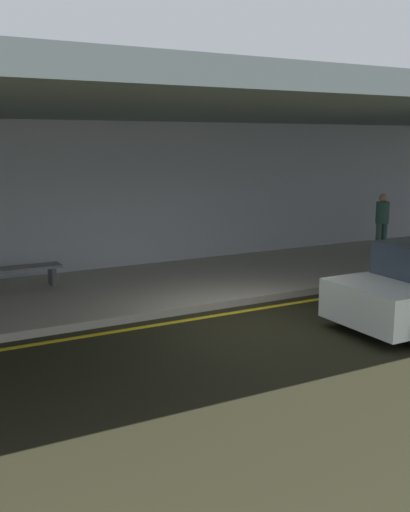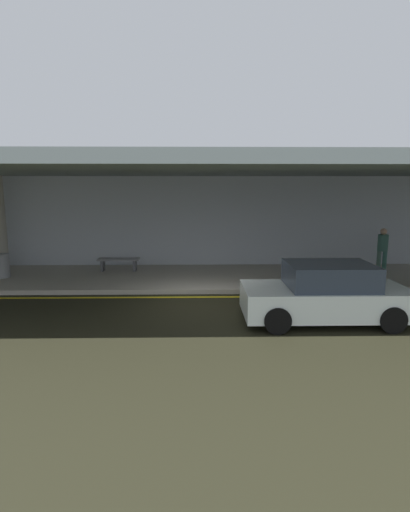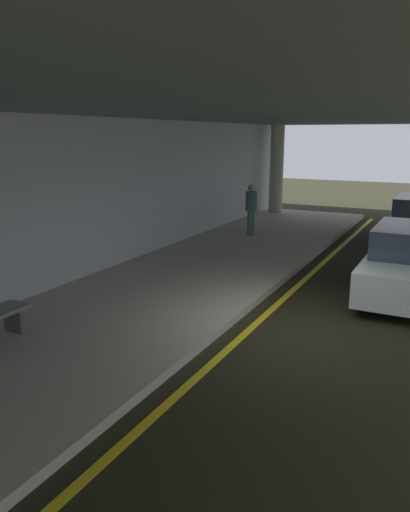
{
  "view_description": "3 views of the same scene",
  "coord_description": "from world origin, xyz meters",
  "views": [
    {
      "loc": [
        -5.81,
        -8.91,
        3.31
      ],
      "look_at": [
        -0.03,
        1.67,
        0.97
      ],
      "focal_mm": 41.66,
      "sensor_mm": 36.0,
      "label": 1
    },
    {
      "loc": [
        -0.2,
        -11.6,
        3.4
      ],
      "look_at": [
        0.07,
        2.12,
        1.04
      ],
      "focal_mm": 28.66,
      "sensor_mm": 36.0,
      "label": 2
    },
    {
      "loc": [
        -8.08,
        -2.4,
        3.4
      ],
      "look_at": [
        -0.05,
        1.73,
        1.16
      ],
      "focal_mm": 34.55,
      "sensor_mm": 36.0,
      "label": 3
    }
  ],
  "objects": [
    {
      "name": "ground_plane",
      "position": [
        0.0,
        0.0,
        0.0
      ],
      "size": [
        60.0,
        60.0,
        0.0
      ],
      "primitive_type": "plane",
      "color": "black"
    },
    {
      "name": "sidewalk",
      "position": [
        0.0,
        3.1,
        0.07
      ],
      "size": [
        26.0,
        4.2,
        0.15
      ],
      "primitive_type": "cube",
      "color": "#AEA79A",
      "rests_on": "ground"
    },
    {
      "name": "lane_stripe_yellow",
      "position": [
        0.0,
        0.66,
        0.0
      ],
      "size": [
        26.0,
        0.14,
        0.01
      ],
      "primitive_type": "cube",
      "color": "yellow",
      "rests_on": "ground"
    },
    {
      "name": "ceiling_overhang",
      "position": [
        0.0,
        2.6,
        3.95
      ],
      "size": [
        28.0,
        13.2,
        0.3
      ],
      "primitive_type": "cube",
      "color": "slate",
      "rests_on": "support_column_far_left"
    },
    {
      "name": "terminal_back_wall",
      "position": [
        0.0,
        5.35,
        1.9
      ],
      "size": [
        26.0,
        0.3,
        3.8
      ],
      "primitive_type": "cube",
      "color": "#ADB4BE",
      "rests_on": "ground"
    },
    {
      "name": "car_white",
      "position": [
        3.04,
        -1.7,
        0.71
      ],
      "size": [
        4.1,
        1.92,
        1.5
      ],
      "rotation": [
        0.0,
        0.0,
        0.04
      ],
      "color": "white",
      "rests_on": "ground"
    },
    {
      "name": "traveler_with_luggage",
      "position": [
        6.84,
        3.57,
        1.11
      ],
      "size": [
        0.38,
        0.38,
        1.68
      ],
      "rotation": [
        0.0,
        0.0,
        1.98
      ],
      "color": "#405F52",
      "rests_on": "sidewalk"
    },
    {
      "name": "bench_metal",
      "position": [
        -3.24,
        4.03,
        0.5
      ],
      "size": [
        1.6,
        0.5,
        0.48
      ],
      "color": "slate",
      "rests_on": "sidewalk"
    },
    {
      "name": "trash_bin_steel",
      "position": [
        -7.24,
        2.93,
        0.57
      ],
      "size": [
        0.56,
        0.56,
        0.85
      ],
      "primitive_type": "cylinder",
      "color": "gray",
      "rests_on": "sidewalk"
    }
  ]
}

